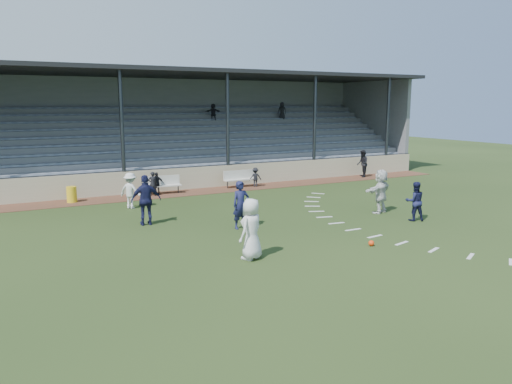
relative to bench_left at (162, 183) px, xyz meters
The scene contains 19 objects.
ground 10.85m from the bench_left, 83.25° to the right, with size 90.00×90.00×0.00m, color #233415.
cinder_track 1.42m from the bench_left, 11.36° to the right, with size 34.00×2.00×0.02m, color #4F2D1F.
retaining_wall 1.50m from the bench_left, 31.99° to the left, with size 34.00×0.18×1.20m, color #B8AE8E.
bench_left is the anchor object (origin of this frame).
bench_right 4.64m from the bench_left, ahead, with size 2.00×0.47×0.95m.
trash_bin 4.54m from the bench_left, behind, with size 0.48×0.48×0.76m, color yellow.
football 13.19m from the bench_left, 75.65° to the right, with size 0.19×0.19×0.19m, color #F03C0E.
player_white_lead 12.17m from the bench_left, 94.44° to the right, with size 0.92×0.60×1.89m, color silver.
player_navy_lead 8.60m from the bench_left, 87.02° to the right, with size 0.67×0.44×1.84m, color #16193D.
player_navy_mid 12.95m from the bench_left, 55.80° to the right, with size 0.78×0.61×1.61m, color #16193D.
player_white_wing 3.73m from the bench_left, 129.00° to the right, with size 1.06×0.61×1.64m, color silver.
player_navy_wing 6.84m from the bench_left, 112.16° to the right, with size 1.16×0.48×1.99m, color #16193D.
player_white_back 11.38m from the bench_left, 51.59° to the right, with size 1.78×0.57×1.92m, color silver.
official 13.36m from the bench_left, ahead, with size 0.85×0.66×1.75m, color black.
sub_left_near 0.70m from the bench_left, 147.48° to the right, with size 0.46×0.30×1.26m, color black.
sub_left_far 0.34m from the bench_left, 150.58° to the right, with size 0.69×0.29×1.18m, color black.
sub_right 5.44m from the bench_left, ahead, with size 0.71×0.41×1.10m, color black.
grandstand 5.88m from the bench_left, 76.94° to the left, with size 34.60×9.00×6.61m.
penalty_arc 12.05m from the bench_left, 63.37° to the right, with size 3.89×14.63×0.01m.
Camera 1 is at (-8.99, -14.50, 4.71)m, focal length 35.00 mm.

